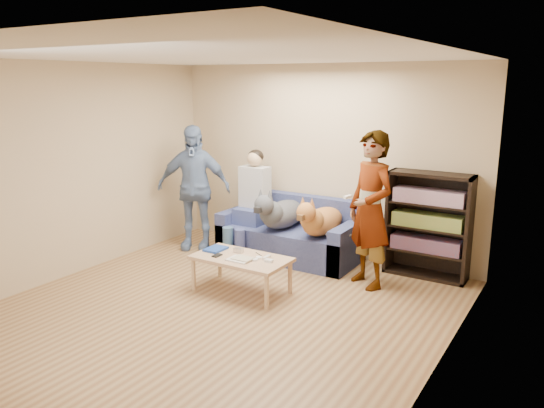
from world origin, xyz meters
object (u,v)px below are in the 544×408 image
Objects in this scene: person_standing_right at (370,210)px; person_seated at (251,199)px; person_standing_left at (194,188)px; camera_silver at (239,250)px; bookshelf at (428,223)px; sofa at (291,237)px; dog_tan at (319,220)px; coffee_table at (241,261)px; dog_gray at (280,213)px; notebook_blue at (216,249)px.

person_standing_right is 1.25× the size of person_seated.
camera_silver is at bearing -58.19° from person_standing_left.
person_seated reaches higher than bookshelf.
person_standing_left is 1.55m from sofa.
person_standing_right is at bearing -18.12° from dog_tan.
dog_gray is at bearing 100.37° from coffee_table.
person_seated is 1.52m from coffee_table.
camera_silver is 0.06× the size of sofa.
person_standing_right is 1.46× the size of dog_gray.
person_standing_left is at bearing -164.04° from sofa.
person_seated reaches higher than coffee_table.
dog_gray is (-1.38, 0.28, -0.28)m from person_standing_right.
camera_silver is 0.10× the size of coffee_table.
camera_silver is 1.34m from person_seated.
sofa is (-0.03, 1.28, -0.16)m from camera_silver.
sofa is 1.64× the size of dog_tan.
coffee_table is at bearing -7.13° from notebook_blue.
coffee_table is (0.15, -1.40, 0.09)m from sofa.
bookshelf is at bearing 8.65° from person_seated.
person_standing_right is 1.03× the size of person_standing_left.
dog_gray is (1.29, 0.23, -0.25)m from person_standing_left.
coffee_table is at bearing -135.29° from bookshelf.
person_standing_left is 3.24m from bookshelf.
notebook_blue is 0.14× the size of sofa.
dog_tan is (1.10, -0.06, -0.14)m from person_seated.
dog_tan is at bearing -19.57° from person_standing_left.
dog_gray reaches higher than coffee_table.
person_seated is at bearing -167.45° from sofa.
person_standing_right is 1.44m from dog_gray.
camera_silver is at bearing 135.00° from coffee_table.
person_standing_right is 1.90m from person_seated.
coffee_table is (0.72, -1.27, -0.40)m from person_seated.
dog_gray is at bearing -115.54° from sofa.
sofa is at bearing 79.47° from notebook_blue.
camera_silver is 0.09× the size of dog_gray.
person_standing_right is 0.87m from dog_tan.
coffee_table is (0.40, -0.05, -0.06)m from notebook_blue.
dog_tan reaches higher than camera_silver.
person_seated is at bearing 119.40° from coffee_table.
person_standing_left is at bearing -168.83° from bookshelf.
bookshelf is (3.17, 0.63, -0.21)m from person_standing_left.
notebook_blue is at bearing -142.32° from bookshelf.
person_standing_right is 2.68m from person_standing_left.
bookshelf is (1.88, 0.40, 0.04)m from dog_gray.
sofa is at bearing 96.07° from coffee_table.
person_standing_left is 1.54m from notebook_blue.
camera_silver is 0.18m from coffee_table.
dog_tan is at bearing -161.80° from bookshelf.
dog_gray is 0.60m from dog_tan.
person_standing_right reaches higher than notebook_blue.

